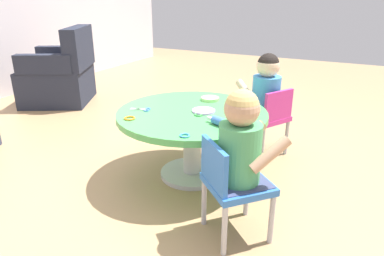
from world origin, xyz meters
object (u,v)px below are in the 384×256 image
(craft_table, at_px, (192,125))
(rolling_pin, at_px, (222,122))
(child_chair_left, at_px, (232,184))
(child_chair_right, at_px, (267,117))
(seated_child_left, at_px, (241,141))
(armchair_dark, at_px, (61,76))
(craft_scissors, at_px, (143,109))
(seated_child_right, at_px, (266,88))

(craft_table, relative_size, rolling_pin, 4.43)
(child_chair_left, xyz_separation_m, child_chair_right, (1.06, 0.12, 0.00))
(child_chair_left, height_order, seated_child_left, seated_child_left)
(armchair_dark, relative_size, rolling_pin, 4.32)
(craft_scissors, bearing_deg, rolling_pin, -94.22)
(seated_child_right, bearing_deg, craft_table, 151.82)
(seated_child_right, xyz_separation_m, craft_scissors, (-0.72, 0.62, -0.06))
(seated_child_right, height_order, craft_scissors, seated_child_right)
(seated_child_left, xyz_separation_m, craft_scissors, (0.33, 0.80, -0.06))
(craft_scissors, bearing_deg, child_chair_left, -114.81)
(seated_child_right, bearing_deg, child_chair_right, -118.62)
(rolling_pin, bearing_deg, child_chair_right, -5.36)
(child_chair_left, relative_size, rolling_pin, 2.40)
(child_chair_left, relative_size, child_chair_right, 1.00)
(armchair_dark, distance_m, craft_scissors, 2.12)
(craft_table, relative_size, child_chair_left, 1.85)
(seated_child_left, distance_m, rolling_pin, 0.36)
(seated_child_left, height_order, child_chair_right, seated_child_left)
(seated_child_right, height_order, rolling_pin, seated_child_right)
(seated_child_right, xyz_separation_m, armchair_dark, (0.29, 2.47, -0.22))
(seated_child_right, bearing_deg, armchair_dark, 83.23)
(child_chair_left, relative_size, seated_child_right, 1.05)
(rolling_pin, relative_size, craft_scissors, 1.57)
(armchair_dark, xyz_separation_m, craft_scissors, (-1.01, -1.85, 0.17))
(child_chair_right, distance_m, seated_child_right, 0.23)
(rolling_pin, bearing_deg, craft_table, 59.53)
(armchair_dark, bearing_deg, child_chair_left, -117.57)
(seated_child_left, xyz_separation_m, child_chair_right, (1.03, 0.15, -0.23))
(seated_child_right, distance_m, armchair_dark, 2.50)
(child_chair_left, height_order, rolling_pin, child_chair_left)
(craft_table, bearing_deg, rolling_pin, -120.47)
(craft_scissors, bearing_deg, seated_child_right, -40.78)
(child_chair_left, bearing_deg, seated_child_right, 8.17)
(craft_table, xyz_separation_m, rolling_pin, (-0.17, -0.28, 0.12))
(seated_child_left, height_order, seated_child_right, same)
(armchair_dark, bearing_deg, craft_table, -112.44)
(child_chair_right, height_order, rolling_pin, child_chair_right)
(rolling_pin, bearing_deg, seated_child_left, -142.87)
(child_chair_right, xyz_separation_m, seated_child_right, (0.02, 0.04, 0.23))
(craft_scissors, bearing_deg, seated_child_left, -112.30)
(craft_table, xyz_separation_m, craft_scissors, (-0.12, 0.30, 0.10))
(child_chair_right, xyz_separation_m, rolling_pin, (-0.74, 0.07, 0.19))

